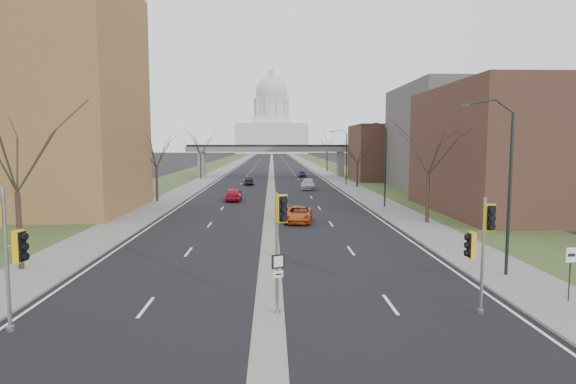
{
  "coord_description": "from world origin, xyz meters",
  "views": [
    {
      "loc": [
        0.14,
        -17.09,
        6.62
      ],
      "look_at": [
        1.06,
        10.77,
        3.82
      ],
      "focal_mm": 30.0,
      "sensor_mm": 36.0,
      "label": 1
    }
  ],
  "objects": [
    {
      "name": "signal_pole_median",
      "position": [
        0.42,
        0.95,
        3.31
      ],
      "size": [
        0.69,
        0.79,
        4.75
      ],
      "rotation": [
        0.0,
        0.0,
        0.41
      ],
      "color": "gray",
      "rests_on": "ground"
    },
    {
      "name": "sidewalk_right",
      "position": [
        12.0,
        150.0,
        0.06
      ],
      "size": [
        4.0,
        600.0,
        0.12
      ],
      "primitive_type": "cube",
      "color": "gray",
      "rests_on": "ground"
    },
    {
      "name": "signal_pole_right",
      "position": [
        8.11,
        0.72,
        3.0
      ],
      "size": [
        0.81,
        0.8,
        4.58
      ],
      "rotation": [
        0.0,
        0.0,
        0.01
      ],
      "color": "gray",
      "rests_on": "ground"
    },
    {
      "name": "commercial_block_far",
      "position": [
        22.0,
        70.0,
        5.0
      ],
      "size": [
        14.0,
        14.0,
        10.0
      ],
      "primitive_type": "cube",
      "color": "#4A2D22",
      "rests_on": "ground"
    },
    {
      "name": "commercial_block_mid",
      "position": [
        28.0,
        52.0,
        7.5
      ],
      "size": [
        18.0,
        22.0,
        15.0
      ],
      "primitive_type": "cube",
      "color": "#5D5B55",
      "rests_on": "ground"
    },
    {
      "name": "tree_right_b",
      "position": [
        13.0,
        55.0,
        5.82
      ],
      "size": [
        6.3,
        6.3,
        8.22
      ],
      "color": "#382B21",
      "rests_on": "sidewalk_right"
    },
    {
      "name": "speed_limit_sign",
      "position": [
        12.44,
        1.94,
        1.67
      ],
      "size": [
        0.48,
        0.1,
        2.26
      ],
      "rotation": [
        0.0,
        0.0,
        0.16
      ],
      "color": "black",
      "rests_on": "sidewalk_right"
    },
    {
      "name": "streetlight_mid",
      "position": [
        10.99,
        32.0,
        6.95
      ],
      "size": [
        2.61,
        0.2,
        8.7
      ],
      "color": "black",
      "rests_on": "sidewalk_right"
    },
    {
      "name": "car_left_far",
      "position": [
        -3.65,
        60.67,
        0.64
      ],
      "size": [
        1.67,
        4.01,
        1.29
      ],
      "primitive_type": "imported",
      "rotation": [
        0.0,
        0.0,
        3.22
      ],
      "color": "black",
      "rests_on": "ground"
    },
    {
      "name": "car_right_far",
      "position": [
        6.12,
        78.59,
        0.61
      ],
      "size": [
        1.65,
        3.68,
        1.23
      ],
      "primitive_type": "imported",
      "rotation": [
        0.0,
        0.0,
        0.05
      ],
      "color": "navy",
      "rests_on": "ground"
    },
    {
      "name": "median_strip",
      "position": [
        0.0,
        150.0,
        0.0
      ],
      "size": [
        1.2,
        600.0,
        0.02
      ],
      "primitive_type": "cube",
      "color": "gray",
      "rests_on": "ground"
    },
    {
      "name": "grass_verge_left",
      "position": [
        -18.0,
        150.0,
        0.05
      ],
      "size": [
        8.0,
        600.0,
        0.1
      ],
      "primitive_type": "cube",
      "color": "#2F431F",
      "rests_on": "ground"
    },
    {
      "name": "tree_left_c",
      "position": [
        -13.0,
        72.0,
        7.04
      ],
      "size": [
        7.65,
        7.65,
        9.99
      ],
      "color": "#382B21",
      "rests_on": "sidewalk_left"
    },
    {
      "name": "tree_left_b",
      "position": [
        -13.0,
        38.0,
        6.23
      ],
      "size": [
        6.75,
        6.75,
        8.81
      ],
      "color": "#382B21",
      "rests_on": "sidewalk_left"
    },
    {
      "name": "commercial_block_near",
      "position": [
        24.0,
        28.0,
        6.0
      ],
      "size": [
        16.0,
        20.0,
        12.0
      ],
      "primitive_type": "cube",
      "color": "#4A2D22",
      "rests_on": "ground"
    },
    {
      "name": "car_right_near",
      "position": [
        2.37,
        23.17,
        0.67
      ],
      "size": [
        2.78,
        5.04,
        1.33
      ],
      "primitive_type": "imported",
      "rotation": [
        0.0,
        0.0,
        -0.12
      ],
      "color": "#B44313",
      "rests_on": "ground"
    },
    {
      "name": "tree_right_a",
      "position": [
        13.0,
        22.0,
        6.64
      ],
      "size": [
        7.2,
        7.2,
        9.4
      ],
      "color": "#382B21",
      "rests_on": "sidewalk_right"
    },
    {
      "name": "tree_left_a",
      "position": [
        -13.0,
        8.0,
        6.64
      ],
      "size": [
        7.2,
        7.2,
        9.4
      ],
      "color": "#382B21",
      "rests_on": "sidewalk_left"
    },
    {
      "name": "streetlight_far",
      "position": [
        10.99,
        58.0,
        6.95
      ],
      "size": [
        2.61,
        0.2,
        8.7
      ],
      "color": "black",
      "rests_on": "sidewalk_right"
    },
    {
      "name": "car_right_mid",
      "position": [
        5.34,
        52.45,
        0.74
      ],
      "size": [
        2.44,
        5.22,
        1.47
      ],
      "primitive_type": "imported",
      "rotation": [
        0.0,
        0.0,
        -0.08
      ],
      "color": "#9FA0A6",
      "rests_on": "ground"
    },
    {
      "name": "grass_verge_right",
      "position": [
        18.0,
        150.0,
        0.05
      ],
      "size": [
        8.0,
        600.0,
        0.1
      ],
      "primitive_type": "cube",
      "color": "#2F431F",
      "rests_on": "ground"
    },
    {
      "name": "ground",
      "position": [
        0.0,
        0.0,
        0.0
      ],
      "size": [
        700.0,
        700.0,
        0.0
      ],
      "primitive_type": "plane",
      "color": "black",
      "rests_on": "ground"
    },
    {
      "name": "car_left_near",
      "position": [
        -4.34,
        38.79,
        0.77
      ],
      "size": [
        1.91,
        4.56,
        1.54
      ],
      "primitive_type": "imported",
      "rotation": [
        0.0,
        0.0,
        3.16
      ],
      "color": "#AE132C",
      "rests_on": "ground"
    },
    {
      "name": "sidewalk_left",
      "position": [
        -12.0,
        150.0,
        0.06
      ],
      "size": [
        4.0,
        600.0,
        0.12
      ],
      "primitive_type": "cube",
      "color": "gray",
      "rests_on": "ground"
    },
    {
      "name": "streetlight_near",
      "position": [
        10.99,
        6.0,
        6.95
      ],
      "size": [
        2.61,
        0.2,
        8.7
      ],
      "color": "black",
      "rests_on": "sidewalk_right"
    },
    {
      "name": "capitol",
      "position": [
        0.0,
        320.0,
        18.6
      ],
      "size": [
        48.0,
        42.0,
        55.75
      ],
      "color": "silver",
      "rests_on": "ground"
    },
    {
      "name": "pedestrian_bridge",
      "position": [
        0.0,
        80.0,
        4.84
      ],
      "size": [
        34.0,
        3.0,
        6.45
      ],
      "color": "slate",
      "rests_on": "ground"
    },
    {
      "name": "tree_right_c",
      "position": [
        13.0,
        95.0,
        7.04
      ],
      "size": [
        7.65,
        7.65,
        9.99
      ],
      "color": "#382B21",
      "rests_on": "sidewalk_right"
    },
    {
      "name": "signal_pole_left",
      "position": [
        -8.99,
        -0.54,
        3.38
      ],
      "size": [
        1.04,
        0.88,
        5.16
      ],
      "rotation": [
        0.0,
        0.0,
        -0.16
      ],
      "color": "gray",
      "rests_on": "ground"
    },
    {
      "name": "road_surface",
      "position": [
        0.0,
        150.0,
        0.01
      ],
      "size": [
        20.0,
        600.0,
        0.01
      ],
      "primitive_type": "cube",
      "color": "black",
      "rests_on": "ground"
    }
  ]
}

